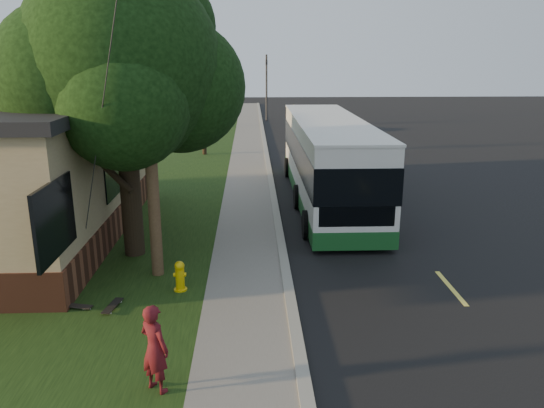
{
  "coord_description": "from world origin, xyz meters",
  "views": [
    {
      "loc": [
        -0.87,
        -11.76,
        5.53
      ],
      "look_at": [
        -0.3,
        2.45,
        1.5
      ],
      "focal_mm": 35.0,
      "sensor_mm": 36.0,
      "label": 1
    }
  ],
  "objects_px": {
    "leafy_tree": "(124,69)",
    "transit_bus": "(328,158)",
    "bare_tree_far": "(223,101)",
    "bare_tree_near": "(203,117)",
    "distant_car": "(316,123)",
    "skateboarder": "(155,348)",
    "skateboard_spare": "(76,306)",
    "traffic_signal": "(267,83)",
    "fire_hydrant": "(180,276)",
    "utility_pole": "(147,94)",
    "skateboard_main": "(113,306)"
  },
  "relations": [
    {
      "from": "leafy_tree",
      "to": "transit_bus",
      "type": "relative_size",
      "value": 0.66
    },
    {
      "from": "bare_tree_far",
      "to": "transit_bus",
      "type": "bearing_deg",
      "value": -77.01
    },
    {
      "from": "bare_tree_near",
      "to": "distant_car",
      "type": "distance_m",
      "value": 11.81
    },
    {
      "from": "skateboarder",
      "to": "skateboard_spare",
      "type": "height_order",
      "value": "skateboarder"
    },
    {
      "from": "traffic_signal",
      "to": "skateboard_spare",
      "type": "bearing_deg",
      "value": -98.66
    },
    {
      "from": "fire_hydrant",
      "to": "leafy_tree",
      "type": "relative_size",
      "value": 0.09
    },
    {
      "from": "bare_tree_far",
      "to": "distant_car",
      "type": "height_order",
      "value": "bare_tree_far"
    },
    {
      "from": "leafy_tree",
      "to": "skateboarder",
      "type": "relative_size",
      "value": 4.99
    },
    {
      "from": "utility_pole",
      "to": "bare_tree_near",
      "type": "distance_m",
      "value": 17.19
    },
    {
      "from": "skateboarder",
      "to": "utility_pole",
      "type": "bearing_deg",
      "value": -43.42
    },
    {
      "from": "bare_tree_near",
      "to": "bare_tree_far",
      "type": "bearing_deg",
      "value": 87.61
    },
    {
      "from": "bare_tree_near",
      "to": "traffic_signal",
      "type": "height_order",
      "value": "traffic_signal"
    },
    {
      "from": "skateboard_main",
      "to": "distant_car",
      "type": "xyz_separation_m",
      "value": [
        7.89,
        27.97,
        0.54
      ]
    },
    {
      "from": "fire_hydrant",
      "to": "traffic_signal",
      "type": "xyz_separation_m",
      "value": [
        3.1,
        34.0,
        2.73
      ]
    },
    {
      "from": "bare_tree_far",
      "to": "skateboard_spare",
      "type": "xyz_separation_m",
      "value": [
        -1.81,
        -30.86,
        -1.88
      ]
    },
    {
      "from": "fire_hydrant",
      "to": "bare_tree_near",
      "type": "relative_size",
      "value": 0.17
    },
    {
      "from": "skateboarder",
      "to": "skateboard_main",
      "type": "xyz_separation_m",
      "value": [
        -1.5,
        3.03,
        -0.73
      ]
    },
    {
      "from": "fire_hydrant",
      "to": "bare_tree_far",
      "type": "distance_m",
      "value": 30.04
    },
    {
      "from": "utility_pole",
      "to": "bare_tree_far",
      "type": "bearing_deg",
      "value": 89.4
    },
    {
      "from": "leafy_tree",
      "to": "bare_tree_far",
      "type": "bearing_deg",
      "value": 87.55
    },
    {
      "from": "transit_bus",
      "to": "skateboarder",
      "type": "bearing_deg",
      "value": -110.84
    },
    {
      "from": "bare_tree_far",
      "to": "skateboard_spare",
      "type": "bearing_deg",
      "value": -93.36
    },
    {
      "from": "fire_hydrant",
      "to": "skateboard_spare",
      "type": "bearing_deg",
      "value": -158.64
    },
    {
      "from": "skateboard_main",
      "to": "leafy_tree",
      "type": "bearing_deg",
      "value": 92.82
    },
    {
      "from": "fire_hydrant",
      "to": "distant_car",
      "type": "bearing_deg",
      "value": 76.51
    },
    {
      "from": "traffic_signal",
      "to": "distant_car",
      "type": "xyz_separation_m",
      "value": [
        3.4,
        -6.92,
        -2.5
      ]
    },
    {
      "from": "transit_bus",
      "to": "skateboard_spare",
      "type": "xyz_separation_m",
      "value": [
        -6.87,
        -8.93,
        -1.57
      ]
    },
    {
      "from": "utility_pole",
      "to": "bare_tree_near",
      "type": "xyz_separation_m",
      "value": [
        -0.19,
        17.01,
        -2.48
      ]
    },
    {
      "from": "traffic_signal",
      "to": "transit_bus",
      "type": "bearing_deg",
      "value": -86.56
    },
    {
      "from": "fire_hydrant",
      "to": "skateboard_main",
      "type": "xyz_separation_m",
      "value": [
        -1.4,
        -0.89,
        -0.31
      ]
    },
    {
      "from": "fire_hydrant",
      "to": "distant_car",
      "type": "height_order",
      "value": "distant_car"
    },
    {
      "from": "fire_hydrant",
      "to": "skateboard_spare",
      "type": "distance_m",
      "value": 2.39
    },
    {
      "from": "leafy_tree",
      "to": "bare_tree_far",
      "type": "xyz_separation_m",
      "value": [
        1.17,
        27.35,
        -3.16
      ]
    },
    {
      "from": "bare_tree_far",
      "to": "transit_bus",
      "type": "height_order",
      "value": "bare_tree_far"
    },
    {
      "from": "distant_car",
      "to": "skateboard_spare",
      "type": "bearing_deg",
      "value": -99.43
    },
    {
      "from": "leafy_tree",
      "to": "skateboard_main",
      "type": "distance_m",
      "value": 6.16
    },
    {
      "from": "leafy_tree",
      "to": "transit_bus",
      "type": "xyz_separation_m",
      "value": [
        6.23,
        5.41,
        -3.47
      ]
    },
    {
      "from": "bare_tree_near",
      "to": "skateboard_spare",
      "type": "distance_m",
      "value": 19.02
    },
    {
      "from": "bare_tree_near",
      "to": "traffic_signal",
      "type": "xyz_separation_m",
      "value": [
        4.0,
        16.0,
        1.01
      ]
    },
    {
      "from": "utility_pole",
      "to": "transit_bus",
      "type": "height_order",
      "value": "utility_pole"
    },
    {
      "from": "fire_hydrant",
      "to": "skateboard_spare",
      "type": "height_order",
      "value": "fire_hydrant"
    },
    {
      "from": "leafy_tree",
      "to": "traffic_signal",
      "type": "relative_size",
      "value": 1.42
    },
    {
      "from": "leafy_tree",
      "to": "traffic_signal",
      "type": "height_order",
      "value": "leafy_tree"
    },
    {
      "from": "bare_tree_far",
      "to": "distant_car",
      "type": "bearing_deg",
      "value": -22.94
    },
    {
      "from": "fire_hydrant",
      "to": "transit_bus",
      "type": "distance_m",
      "value": 9.4
    },
    {
      "from": "utility_pole",
      "to": "skateboarder",
      "type": "relative_size",
      "value": 5.81
    },
    {
      "from": "bare_tree_near",
      "to": "transit_bus",
      "type": "height_order",
      "value": "bare_tree_near"
    },
    {
      "from": "fire_hydrant",
      "to": "skateboard_spare",
      "type": "relative_size",
      "value": 0.96
    },
    {
      "from": "leafy_tree",
      "to": "skateboarder",
      "type": "height_order",
      "value": "leafy_tree"
    },
    {
      "from": "utility_pole",
      "to": "bare_tree_far",
      "type": "xyz_separation_m",
      "value": [
        0.31,
        29.01,
        -2.63
      ]
    }
  ]
}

